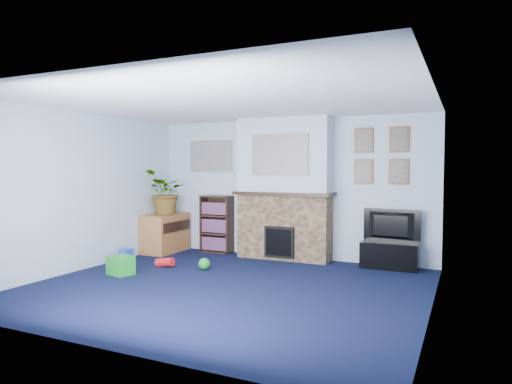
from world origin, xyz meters
The scene contains 26 objects.
floor centered at (0.00, 0.00, 0.00)m, with size 5.00×4.50×0.01m, color black.
ceiling centered at (0.00, 0.00, 2.40)m, with size 5.00×4.50×0.01m, color white.
wall_back centered at (0.00, 2.25, 1.20)m, with size 5.00×0.04×2.40m, color #ABBACF.
wall_front centered at (0.00, -2.25, 1.20)m, with size 5.00×0.04×2.40m, color #ABBACF.
wall_left centered at (-2.50, 0.00, 1.20)m, with size 0.04×4.50×2.40m, color #ABBACF.
wall_right centered at (2.50, 0.00, 1.20)m, with size 0.04×4.50×2.40m, color #ABBACF.
chimney_breast centered at (0.00, 2.05, 1.18)m, with size 1.72×0.50×2.40m.
collage_main centered at (0.00, 1.84, 1.78)m, with size 1.00×0.03×0.68m, color gray.
collage_left centered at (-1.55, 2.23, 1.78)m, with size 0.90×0.03×0.58m, color gray.
portrait_tl centered at (1.30, 2.23, 2.00)m, with size 0.30×0.03×0.40m, color brown.
portrait_tr centered at (1.85, 2.23, 2.00)m, with size 0.30×0.03×0.40m, color brown.
portrait_bl centered at (1.30, 2.23, 1.50)m, with size 0.30×0.03×0.40m, color brown.
portrait_br centered at (1.85, 2.23, 1.50)m, with size 0.30×0.03×0.40m, color brown.
tv_stand centered at (1.76, 2.03, 0.23)m, with size 0.86×0.36×0.41m, color black.
television centered at (1.76, 2.05, 0.66)m, with size 0.88×0.12×0.51m, color black.
bookshelf centered at (-1.35, 2.11, 0.50)m, with size 0.58×0.28×1.05m.
sideboard centered at (-2.24, 1.73, 0.35)m, with size 0.50×0.91×0.70m, color #9E6332.
potted_plant centered at (-2.19, 1.68, 1.11)m, with size 0.74×0.64×0.82m, color #26661E.
mantel_clock centered at (0.00, 2.00, 1.22)m, with size 0.11×0.07×0.15m, color gold.
mantel_candle centered at (0.35, 2.00, 1.23)m, with size 0.05×0.05×0.15m, color #B2BFC6.
mantel_teddy centered at (-0.48, 2.00, 1.22)m, with size 0.14×0.14×0.14m, color gray.
mantel_can centered at (0.62, 2.00, 1.21)m, with size 0.07×0.07×0.13m, color blue.
green_crate centered at (-1.74, -0.04, 0.14)m, with size 0.35×0.28×0.28m, color #198C26.
toy_ball centered at (-0.80, 0.75, 0.09)m, with size 0.18×0.18×0.18m, color #198C26.
toy_block centered at (-2.30, 0.72, 0.11)m, with size 0.18×0.18×0.22m, color blue.
toy_tube centered at (-1.47, 0.67, 0.07)m, with size 0.14×0.14×0.29m, color red.
Camera 1 is at (2.83, -5.18, 1.55)m, focal length 32.00 mm.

